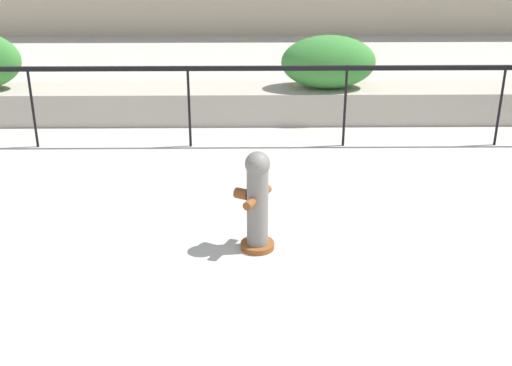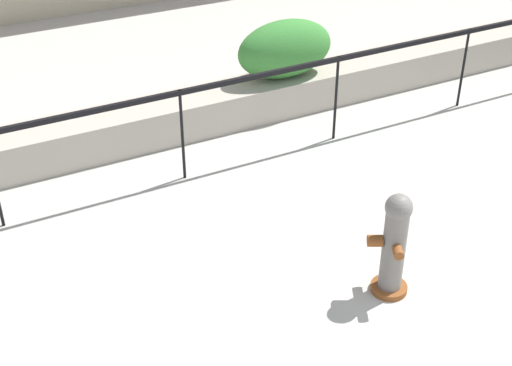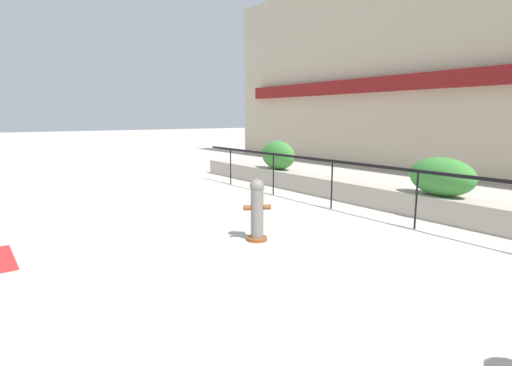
# 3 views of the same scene
# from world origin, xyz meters

# --- Properties ---
(planter_wall_low) EXTENTS (18.00, 0.70, 0.50)m
(planter_wall_low) POSITION_xyz_m (0.00, 6.00, 0.25)
(planter_wall_low) COLOR #ADA393
(planter_wall_low) RESTS_ON ground
(fence_railing_segment) EXTENTS (15.00, 0.05, 1.15)m
(fence_railing_segment) POSITION_xyz_m (-0.00, 4.90, 1.02)
(fence_railing_segment) COLOR black
(fence_railing_segment) RESTS_ON ground
(hedge_bush_1) EXTENTS (1.42, 0.70, 0.80)m
(hedge_bush_1) POSITION_xyz_m (-0.13, 6.00, 0.90)
(hedge_bush_1) COLOR #387F33
(hedge_bush_1) RESTS_ON planter_wall_low
(fire_hydrant) EXTENTS (0.49, 0.48, 1.08)m
(fire_hydrant) POSITION_xyz_m (-1.25, 2.05, 0.55)
(fire_hydrant) COLOR brown
(fire_hydrant) RESTS_ON ground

